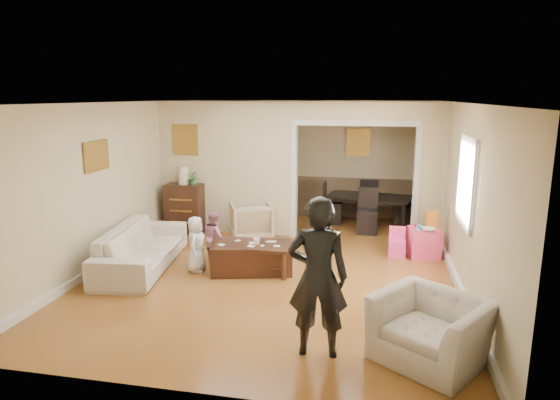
% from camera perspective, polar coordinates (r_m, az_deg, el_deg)
% --- Properties ---
extents(floor, '(7.00, 7.00, 0.00)m').
position_cam_1_polar(floor, '(7.89, -0.29, -7.77)').
color(floor, '#AC6E2C').
rests_on(floor, ground).
extents(partition_left, '(2.75, 0.18, 2.60)m').
position_cam_1_polar(partition_left, '(9.61, -6.20, 3.79)').
color(partition_left, beige).
rests_on(partition_left, ground).
extents(partition_right, '(0.55, 0.18, 2.60)m').
position_cam_1_polar(partition_right, '(9.23, 17.30, 2.95)').
color(partition_right, beige).
rests_on(partition_right, ground).
extents(partition_header, '(2.22, 0.18, 0.35)m').
position_cam_1_polar(partition_header, '(9.08, 8.97, 10.35)').
color(partition_header, beige).
rests_on(partition_header, partition_right).
extents(window_pane, '(0.03, 0.95, 1.10)m').
position_cam_1_polar(window_pane, '(7.07, 21.24, 2.03)').
color(window_pane, white).
rests_on(window_pane, ground).
extents(framed_art_partition, '(0.45, 0.03, 0.55)m').
position_cam_1_polar(framed_art_partition, '(9.73, -11.12, 7.00)').
color(framed_art_partition, brown).
rests_on(framed_art_partition, partition_left).
extents(framed_art_sofa_wall, '(0.03, 0.55, 0.40)m').
position_cam_1_polar(framed_art_sofa_wall, '(7.93, -20.87, 4.91)').
color(framed_art_sofa_wall, brown).
extents(framed_art_alcove, '(0.45, 0.03, 0.55)m').
position_cam_1_polar(framed_art_alcove, '(10.76, 9.23, 6.75)').
color(framed_art_alcove, brown).
extents(sofa, '(1.20, 2.38, 0.67)m').
position_cam_1_polar(sofa, '(8.04, -16.02, -5.39)').
color(sofa, beige).
rests_on(sofa, ground).
extents(armchair_back, '(1.00, 1.01, 0.70)m').
position_cam_1_polar(armchair_back, '(9.25, -3.45, -2.50)').
color(armchair_back, '#C7B28A').
rests_on(armchair_back, ground).
extents(armchair_front, '(1.39, 1.35, 0.68)m').
position_cam_1_polar(armchair_front, '(5.38, 17.36, -14.38)').
color(armchair_front, beige).
rests_on(armchair_front, ground).
extents(dresser, '(0.72, 0.41, 0.99)m').
position_cam_1_polar(dresser, '(9.79, -11.18, -1.01)').
color(dresser, black).
rests_on(dresser, ground).
extents(table_lamp, '(0.22, 0.22, 0.36)m').
position_cam_1_polar(table_lamp, '(9.66, -11.35, 2.90)').
color(table_lamp, beige).
rests_on(table_lamp, dresser).
extents(potted_plant, '(0.25, 0.22, 0.28)m').
position_cam_1_polar(potted_plant, '(9.59, -10.23, 2.63)').
color(potted_plant, '#30652C').
rests_on(potted_plant, dresser).
extents(coffee_table, '(1.35, 0.91, 0.46)m').
position_cam_1_polar(coffee_table, '(7.58, -3.39, -6.79)').
color(coffee_table, '#361C11').
rests_on(coffee_table, ground).
extents(coffee_cup, '(0.13, 0.13, 0.10)m').
position_cam_1_polar(coffee_cup, '(7.43, -2.77, -4.92)').
color(coffee_cup, white).
rests_on(coffee_cup, coffee_table).
extents(play_table, '(0.57, 0.57, 0.48)m').
position_cam_1_polar(play_table, '(8.64, 16.65, -4.85)').
color(play_table, '#EB3D70').
rests_on(play_table, ground).
extents(cereal_box, '(0.21, 0.10, 0.30)m').
position_cam_1_polar(cereal_box, '(8.64, 17.54, -2.20)').
color(cereal_box, yellow).
rests_on(cereal_box, play_table).
extents(cyan_cup, '(0.08, 0.08, 0.08)m').
position_cam_1_polar(cyan_cup, '(8.50, 16.13, -3.11)').
color(cyan_cup, '#27BDC4').
rests_on(cyan_cup, play_table).
extents(toy_block, '(0.10, 0.09, 0.05)m').
position_cam_1_polar(toy_block, '(8.67, 15.90, -2.91)').
color(toy_block, red).
rests_on(toy_block, play_table).
extents(play_bowl, '(0.26, 0.26, 0.06)m').
position_cam_1_polar(play_bowl, '(8.45, 17.17, -3.35)').
color(play_bowl, white).
rests_on(play_bowl, play_table).
extents(dining_table, '(1.89, 1.27, 0.61)m').
position_cam_1_polar(dining_table, '(10.42, 10.36, -1.25)').
color(dining_table, black).
rests_on(dining_table, ground).
extents(adult_person, '(0.66, 0.46, 1.73)m').
position_cam_1_polar(adult_person, '(5.07, 4.51, -9.09)').
color(adult_person, black).
rests_on(adult_person, ground).
extents(child_kneel_a, '(0.32, 0.45, 0.88)m').
position_cam_1_polar(child_kneel_a, '(7.64, -9.91, -5.16)').
color(child_kneel_a, silver).
rests_on(child_kneel_a, ground).
extents(child_kneel_b, '(0.51, 0.54, 0.87)m').
position_cam_1_polar(child_kneel_b, '(7.99, -7.74, -4.34)').
color(child_kneel_b, '#CB7F94').
rests_on(child_kneel_b, ground).
extents(child_toddler, '(0.43, 0.49, 0.79)m').
position_cam_1_polar(child_toddler, '(8.06, 5.22, -4.44)').
color(child_toddler, black).
rests_on(child_toddler, ground).
extents(craft_papers, '(0.96, 0.42, 0.00)m').
position_cam_1_polar(craft_papers, '(7.48, -3.06, -5.18)').
color(craft_papers, white).
rests_on(craft_papers, coffee_table).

